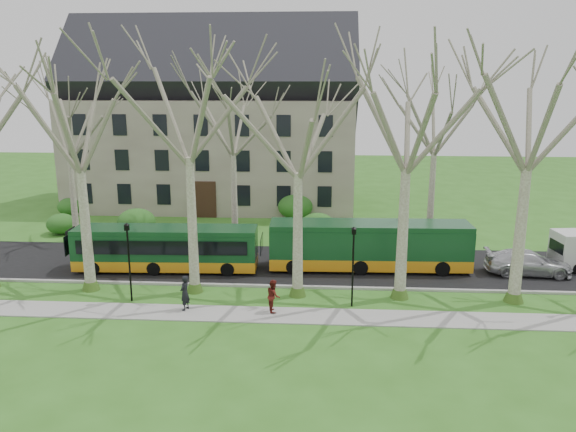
% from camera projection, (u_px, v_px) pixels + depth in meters
% --- Properties ---
extents(ground, '(120.00, 120.00, 0.00)m').
position_uv_depth(ground, '(243.00, 296.00, 31.32)').
color(ground, '#31661D').
rests_on(ground, ground).
extents(sidewalk, '(70.00, 2.00, 0.06)m').
position_uv_depth(sidewalk, '(236.00, 314.00, 28.89)').
color(sidewalk, gray).
rests_on(sidewalk, ground).
extents(road, '(80.00, 8.00, 0.06)m').
position_uv_depth(road, '(255.00, 264.00, 36.65)').
color(road, black).
rests_on(road, ground).
extents(curb, '(80.00, 0.25, 0.14)m').
position_uv_depth(curb, '(247.00, 286.00, 32.76)').
color(curb, '#A5A39E').
rests_on(curb, ground).
extents(building, '(26.50, 12.20, 16.00)m').
position_uv_depth(building, '(214.00, 119.00, 53.03)').
color(building, gray).
rests_on(building, ground).
extents(tree_row_verge, '(49.00, 7.00, 14.00)m').
position_uv_depth(tree_row_verge, '(241.00, 172.00, 29.94)').
color(tree_row_verge, gray).
rests_on(tree_row_verge, ground).
extents(tree_row_far, '(33.00, 7.00, 12.00)m').
position_uv_depth(tree_row_far, '(245.00, 161.00, 40.64)').
color(tree_row_far, gray).
rests_on(tree_row_far, ground).
extents(lamp_row, '(36.22, 0.22, 4.30)m').
position_uv_depth(lamp_row, '(240.00, 258.00, 29.74)').
color(lamp_row, black).
rests_on(lamp_row, ground).
extents(hedges, '(30.60, 8.60, 2.00)m').
position_uv_depth(hedges, '(210.00, 217.00, 44.94)').
color(hedges, '#19571F').
rests_on(hedges, ground).
extents(bus_lead, '(11.44, 2.79, 2.84)m').
position_uv_depth(bus_lead, '(166.00, 248.00, 35.22)').
color(bus_lead, '#12411F').
rests_on(bus_lead, road).
extents(bus_follow, '(12.54, 2.94, 3.12)m').
position_uv_depth(bus_follow, '(369.00, 245.00, 35.34)').
color(bus_follow, '#12411F').
rests_on(bus_follow, road).
extents(sedan, '(5.24, 2.40, 1.49)m').
position_uv_depth(sedan, '(528.00, 262.00, 34.57)').
color(sedan, '#B8B8BD').
rests_on(sedan, road).
extents(pedestrian_a, '(0.62, 0.78, 1.88)m').
position_uv_depth(pedestrian_a, '(185.00, 293.00, 29.17)').
color(pedestrian_a, black).
rests_on(pedestrian_a, sidewalk).
extents(pedestrian_b, '(0.82, 0.96, 1.71)m').
position_uv_depth(pedestrian_b, '(273.00, 296.00, 28.99)').
color(pedestrian_b, '#591914').
rests_on(pedestrian_b, sidewalk).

